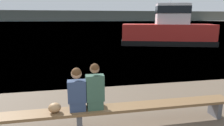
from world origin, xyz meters
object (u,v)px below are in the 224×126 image
at_px(bench_main, 79,113).
at_px(shopping_bag, 55,108).
at_px(person_right, 95,89).
at_px(tugboat_red, 167,32).
at_px(person_left, 77,92).

xyz_separation_m(bench_main, shopping_bag, (-0.51, -0.01, 0.19)).
bearing_deg(person_right, tugboat_red, 58.35).
relative_size(person_left, person_right, 0.93).
bearing_deg(person_right, shopping_bag, -178.63).
height_order(person_right, shopping_bag, person_right).
relative_size(person_right, tugboat_red, 0.12).
relative_size(person_right, shopping_bag, 3.91).
bearing_deg(person_right, bench_main, -178.64).
relative_size(bench_main, person_right, 7.12).
distance_m(bench_main, shopping_bag, 0.55).
distance_m(bench_main, person_right, 0.65).
distance_m(person_right, tugboat_red, 15.96).
bearing_deg(shopping_bag, person_left, 2.53).
bearing_deg(tugboat_red, person_right, 165.24).
xyz_separation_m(person_left, tugboat_red, (8.76, 13.58, 0.29)).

